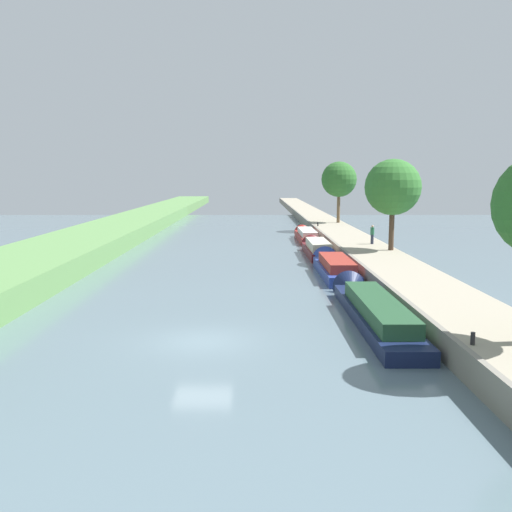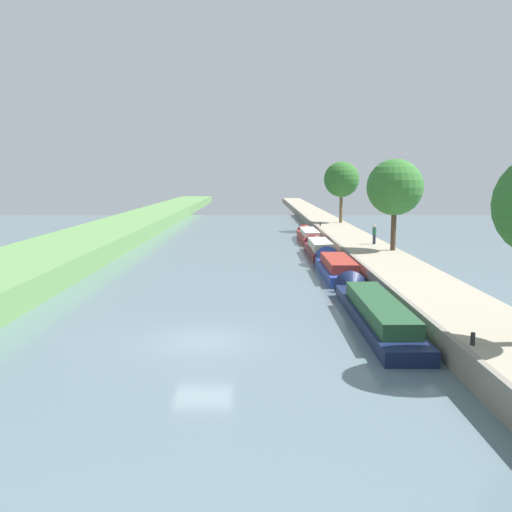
{
  "view_description": "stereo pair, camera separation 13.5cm",
  "coord_description": "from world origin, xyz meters",
  "views": [
    {
      "loc": [
        2.14,
        -23.76,
        7.01
      ],
      "look_at": [
        2.4,
        19.18,
        1.0
      ],
      "focal_mm": 40.29,
      "sensor_mm": 36.0,
      "label": 1
    },
    {
      "loc": [
        2.28,
        -23.76,
        7.01
      ],
      "look_at": [
        2.4,
        19.18,
        1.0
      ],
      "focal_mm": 40.29,
      "sensor_mm": 36.0,
      "label": 2
    }
  ],
  "objects": [
    {
      "name": "narrowboat_navy",
      "position": [
        8.01,
        3.79,
        0.53
      ],
      "size": [
        2.04,
        14.25,
        1.97
      ],
      "color": "#141E42",
      "rests_on": "ground_plane"
    },
    {
      "name": "narrowboat_blue",
      "position": [
        8.0,
        17.05,
        0.54
      ],
      "size": [
        2.16,
        10.72,
        2.05
      ],
      "color": "#283D93",
      "rests_on": "ground_plane"
    },
    {
      "name": "ground_plane",
      "position": [
        0.0,
        0.0,
        0.0
      ],
      "size": [
        160.0,
        160.0,
        0.0
      ],
      "primitive_type": "plane",
      "color": "slate"
    },
    {
      "name": "narrowboat_maroon",
      "position": [
        7.9,
        27.22,
        0.56
      ],
      "size": [
        2.0,
        10.23,
        2.01
      ],
      "color": "maroon",
      "rests_on": "ground_plane"
    },
    {
      "name": "tree_rightbank_midnear",
      "position": [
        13.21,
        21.66,
        6.1
      ],
      "size": [
        4.43,
        4.43,
        7.22
      ],
      "color": "#4C3828",
      "rests_on": "right_towpath"
    },
    {
      "name": "tree_rightbank_midfar",
      "position": [
        13.02,
        48.85,
        6.56
      ],
      "size": [
        4.44,
        4.44,
        7.68
      ],
      "color": "brown",
      "rests_on": "right_towpath"
    },
    {
      "name": "stone_quay",
      "position": [
        9.45,
        0.0,
        0.59
      ],
      "size": [
        0.25,
        260.0,
        1.17
      ],
      "color": "gray",
      "rests_on": "ground_plane"
    },
    {
      "name": "mooring_bollard_near",
      "position": [
        9.88,
        -4.27,
        1.35
      ],
      "size": [
        0.16,
        0.16,
        0.45
      ],
      "color": "black",
      "rests_on": "right_towpath"
    },
    {
      "name": "right_towpath",
      "position": [
        11.73,
        0.0,
        0.56
      ],
      "size": [
        4.31,
        260.0,
        1.12
      ],
      "color": "#9E937F",
      "rests_on": "ground_plane"
    },
    {
      "name": "narrowboat_red",
      "position": [
        8.02,
        38.78,
        0.53
      ],
      "size": [
        1.88,
        11.37,
        1.83
      ],
      "color": "maroon",
      "rests_on": "ground_plane"
    },
    {
      "name": "person_walking",
      "position": [
        12.56,
        25.82,
        2.0
      ],
      "size": [
        0.34,
        0.34,
        1.66
      ],
      "color": "#282D42",
      "rests_on": "right_towpath"
    },
    {
      "name": "mooring_bollard_far",
      "position": [
        9.88,
        43.89,
        1.35
      ],
      "size": [
        0.16,
        0.16,
        0.45
      ],
      "color": "black",
      "rests_on": "right_towpath"
    }
  ]
}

